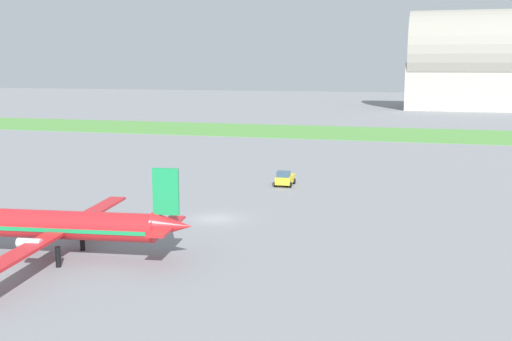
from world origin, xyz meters
name	(u,v)px	position (x,y,z in m)	size (l,w,h in m)	color
ground_plane	(216,219)	(0.00, 0.00, 0.00)	(600.00, 600.00, 0.00)	gray
grass_taxiway_strip	(340,133)	(0.00, 82.30, 0.04)	(360.00, 28.00, 0.08)	#549342
airplane_foreground_turboprop	(61,225)	(-7.10, -15.14, 2.63)	(20.55, 23.94, 7.18)	red
pushback_tug_near_gate	(285,178)	(2.52, 18.42, 0.91)	(2.15, 3.65, 1.95)	yellow
hangar_distant	(485,65)	(34.95, 169.09, 14.68)	(50.14, 28.79, 32.54)	#B2AD9E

